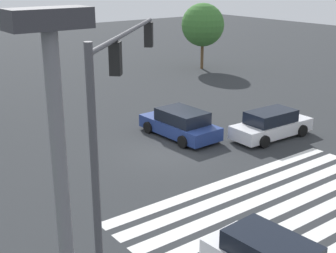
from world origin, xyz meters
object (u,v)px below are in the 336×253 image
at_px(traffic_signal_mast, 117,106).
at_px(car_2, 271,125).
at_px(tree_corner_a, 203,25).
at_px(car_3, 180,124).

distance_m(traffic_signal_mast, car_2, 14.09).
distance_m(traffic_signal_mast, tree_corner_a, 30.34).
xyz_separation_m(car_3, tree_corner_a, (12.93, 13.08, 3.17)).
relative_size(car_2, car_3, 1.00).
relative_size(traffic_signal_mast, tree_corner_a, 1.21).
height_order(car_2, car_3, car_3).
relative_size(car_2, tree_corner_a, 0.81).
bearing_deg(car_3, traffic_signal_mast, 131.58).
bearing_deg(car_2, car_3, 142.66).
relative_size(traffic_signal_mast, car_3, 1.49).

